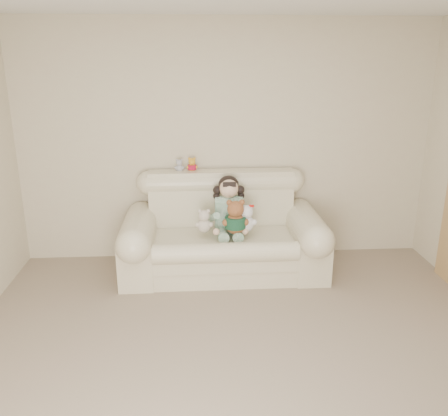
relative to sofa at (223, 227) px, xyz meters
The scene contains 9 objects.
floor 2.06m from the sofa, 88.06° to the right, with size 5.00×5.00×0.00m, color gray.
wall_back 0.94m from the sofa, 82.38° to the left, with size 4.50×4.50×0.00m, color beige.
sofa is the anchor object (origin of this frame).
seated_child 0.24m from the sofa, 52.10° to the left, with size 0.37×0.45×0.62m, color #297347, non-canonical shape.
brown_teddy 0.28m from the sofa, 55.90° to the right, with size 0.27×0.21×0.42m, color brown, non-canonical shape.
white_cat 0.29m from the sofa, 27.04° to the right, with size 0.22×0.17×0.34m, color white, non-canonical shape.
cream_teddy 0.26m from the sofa, 152.45° to the right, with size 0.18×0.14×0.29m, color beige, non-canonical shape.
yellow_mini_bear 0.77m from the sofa, 128.91° to the left, with size 0.12×0.09×0.19m, color gold, non-canonical shape.
grey_mini_plush 0.83m from the sofa, 138.75° to the left, with size 0.11×0.08×0.17m, color #A9AAB0, non-canonical shape.
Camera 1 is at (-0.37, -2.58, 2.19)m, focal length 37.74 mm.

